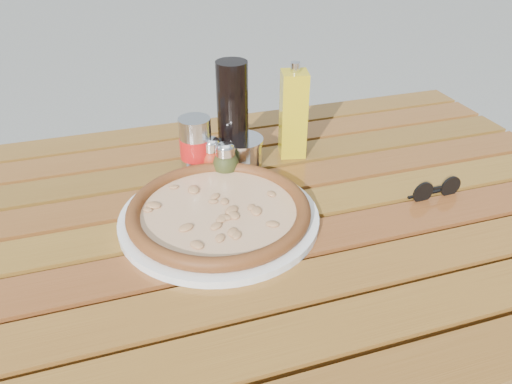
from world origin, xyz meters
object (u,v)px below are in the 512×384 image
object	(u,v)px
olive_oil_cruet	(293,114)
pizza	(219,210)
oregano_shaker	(226,161)
pepper_shaker	(212,156)
sunglasses	(436,190)
table	(259,243)
parmesan_tin	(241,151)
plate	(219,218)
soda_can	(196,146)
dark_bottle	(233,113)

from	to	relation	value
olive_oil_cruet	pizza	bearing A→B (deg)	-136.96
oregano_shaker	pepper_shaker	bearing A→B (deg)	124.49
olive_oil_cruet	pepper_shaker	bearing A→B (deg)	-171.69
sunglasses	oregano_shaker	bearing A→B (deg)	149.45
pizza	olive_oil_cruet	distance (m)	0.31
table	pizza	distance (m)	0.13
table	olive_oil_cruet	xyz separation A→B (m)	(0.14, 0.20, 0.17)
pizza	oregano_shaker	xyz separation A→B (m)	(0.05, 0.15, 0.02)
olive_oil_cruet	sunglasses	bearing A→B (deg)	-52.06
table	parmesan_tin	bearing A→B (deg)	83.68
pepper_shaker	oregano_shaker	xyz separation A→B (m)	(0.02, -0.03, 0.00)
table	sunglasses	world-z (taller)	sunglasses
table	plate	world-z (taller)	plate
soda_can	sunglasses	distance (m)	0.49
table	pepper_shaker	distance (m)	0.21
soda_can	pizza	bearing A→B (deg)	-90.48
soda_can	parmesan_tin	xyz separation A→B (m)	(0.10, 0.00, -0.03)
table	parmesan_tin	world-z (taller)	parmesan_tin
oregano_shaker	olive_oil_cruet	size ratio (longest dim) A/B	0.39
oregano_shaker	dark_bottle	distance (m)	0.11
plate	pizza	bearing A→B (deg)	116.57
pizza	sunglasses	size ratio (longest dim) A/B	3.22
pizza	pepper_shaker	size ratio (longest dim) A/B	4.32
oregano_shaker	parmesan_tin	distance (m)	0.07
pizza	sunglasses	xyz separation A→B (m)	(0.42, -0.05, -0.01)
oregano_shaker	dark_bottle	bearing A→B (deg)	63.00
pizza	olive_oil_cruet	world-z (taller)	olive_oil_cruet
pepper_shaker	parmesan_tin	distance (m)	0.07
soda_can	table	bearing A→B (deg)	-67.57
pizza	soda_can	xyz separation A→B (m)	(0.00, 0.19, 0.04)
plate	oregano_shaker	xyz separation A→B (m)	(0.05, 0.15, 0.03)
dark_bottle	parmesan_tin	distance (m)	0.08
dark_bottle	olive_oil_cruet	xyz separation A→B (m)	(0.13, -0.01, -0.01)
pepper_shaker	soda_can	xyz separation A→B (m)	(-0.03, 0.02, 0.02)
pepper_shaker	soda_can	bearing A→B (deg)	150.82
plate	oregano_shaker	world-z (taller)	oregano_shaker
table	pepper_shaker	xyz separation A→B (m)	(-0.05, 0.17, 0.11)
pizza	table	bearing A→B (deg)	5.68
table	parmesan_tin	distance (m)	0.22
dark_bottle	sunglasses	size ratio (longest dim) A/B	2.00
dark_bottle	soda_can	size ratio (longest dim) A/B	1.83
sunglasses	pepper_shaker	bearing A→B (deg)	147.25
table	dark_bottle	xyz separation A→B (m)	(0.01, 0.21, 0.19)
dark_bottle	olive_oil_cruet	distance (m)	0.13
pizza	parmesan_tin	world-z (taller)	parmesan_tin
pizza	pepper_shaker	distance (m)	0.18
pepper_shaker	dark_bottle	distance (m)	0.10
oregano_shaker	soda_can	distance (m)	0.07
soda_can	olive_oil_cruet	world-z (taller)	olive_oil_cruet
table	plate	bearing A→B (deg)	-174.32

